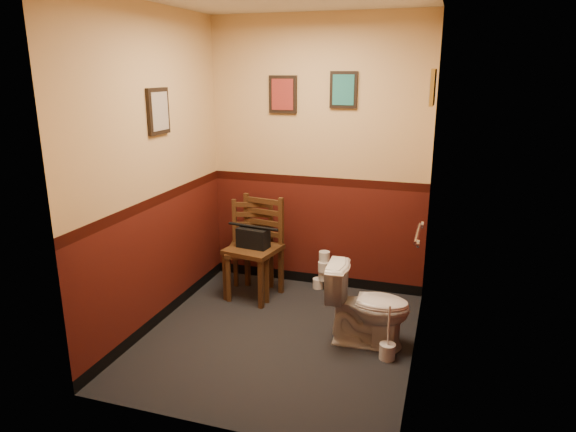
# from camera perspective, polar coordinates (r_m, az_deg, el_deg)

# --- Properties ---
(floor) EXTENTS (2.20, 2.40, 0.00)m
(floor) POSITION_cam_1_polar(r_m,az_deg,el_deg) (4.47, -1.00, -13.29)
(floor) COLOR black
(floor) RESTS_ON ground
(wall_back) EXTENTS (2.20, 0.00, 2.70)m
(wall_back) POSITION_cam_1_polar(r_m,az_deg,el_deg) (5.12, 3.26, 6.56)
(wall_back) COLOR #46130D
(wall_back) RESTS_ON ground
(wall_front) EXTENTS (2.20, 0.00, 2.70)m
(wall_front) POSITION_cam_1_polar(r_m,az_deg,el_deg) (2.91, -8.73, -0.84)
(wall_front) COLOR #46130D
(wall_front) RESTS_ON ground
(wall_left) EXTENTS (0.00, 2.40, 2.70)m
(wall_left) POSITION_cam_1_polar(r_m,az_deg,el_deg) (4.46, -14.66, 4.67)
(wall_left) COLOR #46130D
(wall_left) RESTS_ON ground
(wall_right) EXTENTS (0.00, 2.40, 2.70)m
(wall_right) POSITION_cam_1_polar(r_m,az_deg,el_deg) (3.78, 14.89, 2.72)
(wall_right) COLOR #46130D
(wall_right) RESTS_ON ground
(grab_bar) EXTENTS (0.05, 0.56, 0.06)m
(grab_bar) POSITION_cam_1_polar(r_m,az_deg,el_deg) (4.13, 14.28, -1.91)
(grab_bar) COLOR silver
(grab_bar) RESTS_ON wall_right
(framed_print_back_a) EXTENTS (0.28, 0.04, 0.36)m
(framed_print_back_a) POSITION_cam_1_polar(r_m,az_deg,el_deg) (5.13, -0.58, 13.36)
(framed_print_back_a) COLOR black
(framed_print_back_a) RESTS_ON wall_back
(framed_print_back_b) EXTENTS (0.26, 0.04, 0.34)m
(framed_print_back_b) POSITION_cam_1_polar(r_m,az_deg,el_deg) (4.98, 6.19, 13.76)
(framed_print_back_b) COLOR black
(framed_print_back_b) RESTS_ON wall_back
(framed_print_left) EXTENTS (0.04, 0.30, 0.38)m
(framed_print_left) POSITION_cam_1_polar(r_m,az_deg,el_deg) (4.46, -14.19, 11.22)
(framed_print_left) COLOR black
(framed_print_left) RESTS_ON wall_left
(framed_print_right) EXTENTS (0.04, 0.34, 0.28)m
(framed_print_right) POSITION_cam_1_polar(r_m,az_deg,el_deg) (4.29, 15.78, 13.62)
(framed_print_right) COLOR olive
(framed_print_right) RESTS_ON wall_right
(toilet) EXTENTS (0.70, 0.41, 0.67)m
(toilet) POSITION_cam_1_polar(r_m,az_deg,el_deg) (4.28, 8.87, -9.84)
(toilet) COLOR white
(toilet) RESTS_ON floor
(toilet_brush) EXTENTS (0.13, 0.13, 0.45)m
(toilet_brush) POSITION_cam_1_polar(r_m,az_deg,el_deg) (4.21, 10.98, -14.43)
(toilet_brush) COLOR silver
(toilet_brush) RESTS_ON floor
(chair_left) EXTENTS (0.52, 0.52, 0.93)m
(chair_left) POSITION_cam_1_polar(r_m,az_deg,el_deg) (5.12, -4.15, -3.64)
(chair_left) COLOR #59351A
(chair_left) RESTS_ON floor
(chair_right) EXTENTS (0.54, 0.54, 0.99)m
(chair_right) POSITION_cam_1_polar(r_m,az_deg,el_deg) (5.06, -3.60, -3.54)
(chair_right) COLOR #59351A
(chair_right) RESTS_ON floor
(handbag) EXTENTS (0.32, 0.19, 0.22)m
(handbag) POSITION_cam_1_polar(r_m,az_deg,el_deg) (4.98, -3.89, -2.41)
(handbag) COLOR black
(handbag) RESTS_ON chair_right
(tp_stack) EXTENTS (0.23, 0.14, 0.41)m
(tp_stack) POSITION_cam_1_polar(r_m,az_deg,el_deg) (5.30, 4.00, -6.37)
(tp_stack) COLOR silver
(tp_stack) RESTS_ON floor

